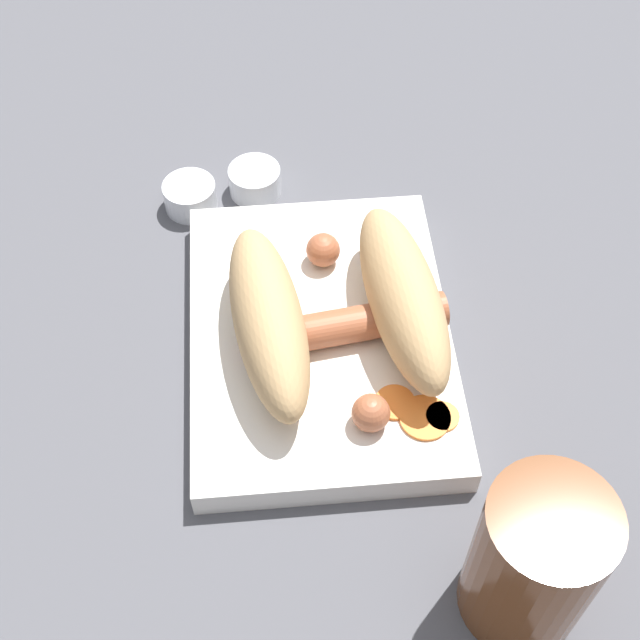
% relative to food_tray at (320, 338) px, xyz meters
% --- Properties ---
extents(ground_plane, '(3.00, 3.00, 0.00)m').
position_rel_food_tray_xyz_m(ground_plane, '(0.00, 0.00, -0.01)').
color(ground_plane, '#4C4C51').
extents(food_tray, '(0.26, 0.19, 0.02)m').
position_rel_food_tray_xyz_m(food_tray, '(0.00, 0.00, 0.00)').
color(food_tray, silver).
rests_on(food_tray, ground_plane).
extents(bread_roll, '(0.18, 0.16, 0.06)m').
position_rel_food_tray_xyz_m(bread_roll, '(0.01, 0.01, 0.04)').
color(bread_roll, tan).
rests_on(bread_roll, food_tray).
extents(sausage, '(0.17, 0.15, 0.03)m').
position_rel_food_tray_xyz_m(sausage, '(0.01, 0.02, 0.02)').
color(sausage, '#9E5638').
rests_on(sausage, food_tray).
extents(pickled_veggies, '(0.06, 0.06, 0.00)m').
position_rel_food_tray_xyz_m(pickled_veggies, '(0.08, 0.06, 0.01)').
color(pickled_veggies, orange).
rests_on(pickled_veggies, food_tray).
extents(condiment_cup_near, '(0.04, 0.04, 0.02)m').
position_rel_food_tray_xyz_m(condiment_cup_near, '(-0.17, -0.04, -0.00)').
color(condiment_cup_near, silver).
rests_on(condiment_cup_near, ground_plane).
extents(condiment_cup_far, '(0.04, 0.04, 0.02)m').
position_rel_food_tray_xyz_m(condiment_cup_far, '(-0.15, -0.10, -0.00)').
color(condiment_cup_far, silver).
rests_on(condiment_cup_far, ground_plane).
extents(drink_glass, '(0.07, 0.07, 0.12)m').
position_rel_food_tray_xyz_m(drink_glass, '(0.20, 0.10, 0.05)').
color(drink_glass, brown).
rests_on(drink_glass, ground_plane).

